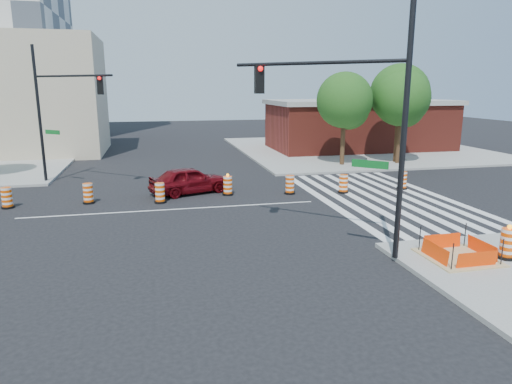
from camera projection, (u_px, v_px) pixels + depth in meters
ground at (173, 209)px, 21.93m from camera, size 120.00×120.00×0.00m
sidewalk_ne at (358, 149)px, 42.90m from camera, size 22.00×22.00×0.15m
crosswalk_east at (381, 197)px, 24.29m from camera, size 6.75×13.50×0.01m
lane_centerline at (173, 209)px, 21.93m from camera, size 14.00×0.12×0.01m
excavation_pit at (458, 256)px, 15.27m from camera, size 2.20×2.20×0.90m
brick_storefront at (359, 125)px, 42.40m from camera, size 16.50×8.50×4.60m
beige_midrise at (17, 96)px, 39.13m from camera, size 14.00×10.00×10.00m
red_coupe at (190, 180)px, 25.12m from camera, size 4.73×3.11×1.50m
signal_pole_se at (352, 108)px, 15.09m from camera, size 4.70×4.31×8.25m
signal_pole_nw at (58, 102)px, 26.22m from camera, size 4.73×3.99×8.01m
pit_drum at (508, 244)px, 15.15m from camera, size 0.60×0.60×1.18m
tree_north_c at (345, 103)px, 32.91m from camera, size 4.03×4.03×6.85m
tree_north_d at (400, 97)px, 34.09m from camera, size 4.40×4.40×7.48m
tree_north_e at (401, 101)px, 33.54m from camera, size 4.16×4.16×7.08m
median_drum_1 at (7, 198)px, 22.08m from camera, size 0.60×0.60×1.02m
median_drum_2 at (88, 194)px, 23.00m from camera, size 0.60×0.60×1.02m
median_drum_3 at (160, 194)px, 23.10m from camera, size 0.60×0.60×1.02m
median_drum_4 at (228, 186)px, 24.79m from camera, size 0.60×0.60×1.18m
median_drum_5 at (290, 185)px, 25.06m from camera, size 0.60×0.60×1.02m
median_drum_6 at (343, 184)px, 25.29m from camera, size 0.60×0.60×1.02m
median_drum_7 at (402, 181)px, 26.20m from camera, size 0.60×0.60×1.02m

